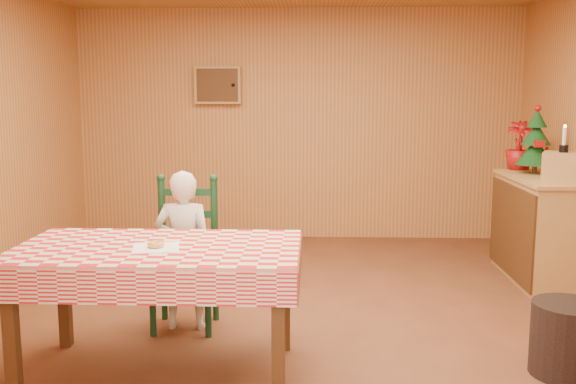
# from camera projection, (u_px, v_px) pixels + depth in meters

# --- Properties ---
(ground) EXTENTS (6.00, 6.00, 0.00)m
(ground) POSITION_uv_depth(u_px,v_px,m) (287.00, 329.00, 4.53)
(ground) COLOR brown
(ground) RESTS_ON ground
(cabin_walls) EXTENTS (5.10, 6.05, 2.65)m
(cabin_walls) POSITION_uv_depth(u_px,v_px,m) (289.00, 70.00, 4.78)
(cabin_walls) COLOR #BB7D43
(cabin_walls) RESTS_ON ground
(dining_table) EXTENTS (1.66, 0.96, 0.77)m
(dining_table) POSITION_uv_depth(u_px,v_px,m) (158.00, 259.00, 3.73)
(dining_table) COLOR #4D2D14
(dining_table) RESTS_ON ground
(ladder_chair) EXTENTS (0.44, 0.40, 1.08)m
(ladder_chair) POSITION_uv_depth(u_px,v_px,m) (186.00, 257.00, 4.54)
(ladder_chair) COLOR #103219
(ladder_chair) RESTS_ON ground
(seated_child) EXTENTS (0.41, 0.27, 1.12)m
(seated_child) POSITION_uv_depth(u_px,v_px,m) (184.00, 250.00, 4.47)
(seated_child) COLOR silver
(seated_child) RESTS_ON ground
(napkin) EXTENTS (0.31, 0.31, 0.00)m
(napkin) POSITION_uv_depth(u_px,v_px,m) (156.00, 247.00, 3.67)
(napkin) COLOR white
(napkin) RESTS_ON dining_table
(donut) EXTENTS (0.13, 0.13, 0.03)m
(donut) POSITION_uv_depth(u_px,v_px,m) (156.00, 244.00, 3.67)
(donut) COLOR gold
(donut) RESTS_ON napkin
(shelf_unit) EXTENTS (0.54, 1.24, 0.93)m
(shelf_unit) POSITION_uv_depth(u_px,v_px,m) (540.00, 229.00, 5.66)
(shelf_unit) COLOR tan
(shelf_unit) RESTS_ON ground
(crate) EXTENTS (0.39, 0.39, 0.25)m
(crate) POSITION_uv_depth(u_px,v_px,m) (562.00, 168.00, 5.18)
(crate) COLOR tan
(crate) RESTS_ON shelf_unit
(christmas_tree) EXTENTS (0.34, 0.34, 0.62)m
(christmas_tree) POSITION_uv_depth(u_px,v_px,m) (536.00, 143.00, 5.80)
(christmas_tree) COLOR #4D2D14
(christmas_tree) RESTS_ON shelf_unit
(flower_arrangement) EXTENTS (0.32, 0.32, 0.47)m
(flower_arrangement) POSITION_uv_depth(u_px,v_px,m) (520.00, 145.00, 6.11)
(flower_arrangement) COLOR maroon
(flower_arrangement) RESTS_ON shelf_unit
(candle_set) EXTENTS (0.07, 0.07, 0.22)m
(candle_set) POSITION_uv_depth(u_px,v_px,m) (564.00, 144.00, 5.15)
(candle_set) COLOR black
(candle_set) RESTS_ON crate
(storage_bin) EXTENTS (0.55, 0.55, 0.43)m
(storage_bin) POSITION_uv_depth(u_px,v_px,m) (568.00, 339.00, 3.76)
(storage_bin) COLOR black
(storage_bin) RESTS_ON ground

